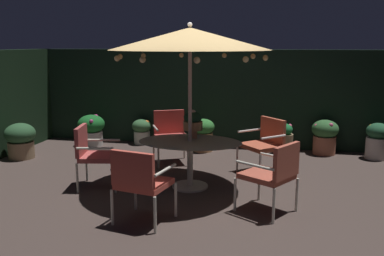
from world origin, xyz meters
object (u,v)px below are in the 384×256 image
at_px(potted_plant_right_far, 142,130).
at_px(potted_plant_back_left, 284,139).
at_px(patio_chair_southeast, 273,172).
at_px(patio_dining_table, 190,150).
at_px(potted_plant_right_near, 20,139).
at_px(patio_umbrella, 190,39).
at_px(centerpiece_planter, 193,122).
at_px(potted_plant_back_center, 203,134).
at_px(potted_plant_left_far, 91,129).
at_px(patio_chair_northeast, 93,151).
at_px(patio_chair_north, 171,132).
at_px(potted_plant_left_near, 325,136).
at_px(patio_chair_east, 140,179).
at_px(potted_plant_front_corner, 378,140).
at_px(patio_chair_south, 265,141).

xyz_separation_m(potted_plant_right_far, potted_plant_back_left, (3.06, -0.24, 0.01)).
height_order(patio_chair_southeast, potted_plant_back_left, patio_chair_southeast).
xyz_separation_m(patio_dining_table, potted_plant_right_near, (-3.56, 0.98, -0.22)).
bearing_deg(patio_umbrella, centerpiece_planter, 88.95).
height_order(patio_umbrella, potted_plant_back_left, patio_umbrella).
relative_size(potted_plant_back_center, potted_plant_left_far, 1.00).
xyz_separation_m(patio_chair_northeast, potted_plant_back_left, (2.87, 2.65, -0.25)).
xyz_separation_m(patio_chair_north, potted_plant_right_far, (-1.00, 1.27, -0.26)).
bearing_deg(potted_plant_back_center, centerpiece_planter, -84.10).
bearing_deg(centerpiece_planter, potted_plant_left_near, 46.43).
height_order(patio_chair_northeast, patio_chair_east, patio_chair_northeast).
bearing_deg(potted_plant_front_corner, patio_chair_east, -132.45).
height_order(patio_umbrella, potted_plant_left_far, patio_umbrella).
xyz_separation_m(patio_chair_northeast, potted_plant_right_near, (-2.10, 1.27, -0.20)).
bearing_deg(potted_plant_back_center, patio_chair_north, -115.81).
bearing_deg(patio_umbrella, patio_chair_south, 42.32).
relative_size(patio_chair_northeast, patio_chair_east, 1.01).
bearing_deg(patio_chair_north, potted_plant_back_center, 64.19).
relative_size(patio_umbrella, potted_plant_left_far, 3.70).
relative_size(centerpiece_planter, potted_plant_left_near, 0.65).
height_order(potted_plant_back_center, potted_plant_left_far, potted_plant_left_far).
xyz_separation_m(patio_chair_southeast, potted_plant_left_near, (0.95, 3.31, -0.19)).
bearing_deg(potted_plant_left_near, centerpiece_planter, -133.57).
height_order(patio_chair_east, potted_plant_front_corner, patio_chair_east).
relative_size(patio_dining_table, potted_plant_right_near, 2.32).
xyz_separation_m(patio_dining_table, potted_plant_back_center, (-0.21, 2.25, -0.23)).
height_order(patio_dining_table, potted_plant_right_near, patio_dining_table).
bearing_deg(potted_plant_left_far, patio_chair_east, -57.34).
relative_size(centerpiece_planter, potted_plant_back_center, 0.67).
xyz_separation_m(potted_plant_right_far, potted_plant_front_corner, (4.83, -0.24, 0.06)).
relative_size(patio_dining_table, patio_chair_north, 1.66).
bearing_deg(potted_plant_back_left, patio_dining_table, -120.89).
bearing_deg(patio_chair_east, potted_plant_right_far, 108.30).
xyz_separation_m(patio_umbrella, centerpiece_planter, (0.00, 0.20, -1.25)).
xyz_separation_m(patio_chair_east, potted_plant_front_corner, (3.49, 3.81, -0.21)).
distance_m(potted_plant_front_corner, potted_plant_back_left, 1.77).
bearing_deg(patio_chair_south, potted_plant_back_center, 136.07).
relative_size(patio_umbrella, potted_plant_right_near, 3.63).
bearing_deg(patio_chair_northeast, patio_dining_table, 11.22).
distance_m(patio_umbrella, patio_chair_northeast, 2.25).
xyz_separation_m(potted_plant_right_far, potted_plant_left_far, (-1.03, -0.36, 0.06)).
bearing_deg(patio_chair_east, patio_chair_northeast, 134.67).
distance_m(patio_umbrella, potted_plant_back_center, 2.95).
xyz_separation_m(patio_dining_table, centerpiece_planter, (0.00, 0.20, 0.40)).
distance_m(patio_chair_east, patio_chair_south, 2.82).
distance_m(centerpiece_planter, potted_plant_back_center, 2.16).
relative_size(potted_plant_right_far, potted_plant_back_center, 0.82).
distance_m(potted_plant_back_center, potted_plant_left_near, 2.44).
distance_m(patio_chair_south, potted_plant_front_corner, 2.50).
xyz_separation_m(patio_chair_north, potted_plant_left_far, (-2.02, 0.91, -0.20)).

